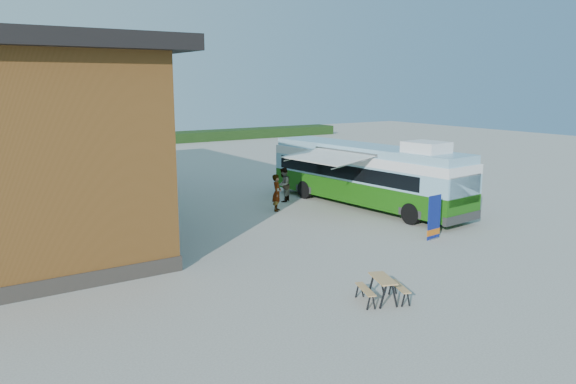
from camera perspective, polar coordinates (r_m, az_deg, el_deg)
ground at (r=22.01m, az=5.03°, el=-4.92°), size 100.00×100.00×0.00m
hedge at (r=58.81m, az=-11.97°, el=5.41°), size 40.00×3.00×1.00m
bus at (r=27.80m, az=7.97°, el=1.91°), size 3.48×11.59×3.51m
awning at (r=26.47m, az=4.29°, el=3.45°), size 2.91×4.29×0.51m
banner at (r=22.67m, az=14.60°, el=-2.90°), size 0.76×0.23×1.76m
picnic_table at (r=16.06m, az=9.59°, el=-9.19°), size 1.55×1.47×0.71m
person_a at (r=26.73m, az=-1.15°, el=-0.07°), size 0.74×0.77×1.77m
person_b at (r=28.83m, az=-0.46°, el=0.74°), size 1.08×1.06×1.76m
slurry_tanker at (r=28.99m, az=-17.03°, el=1.08°), size 3.08×5.68×2.20m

